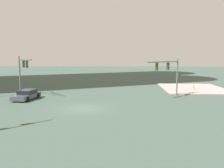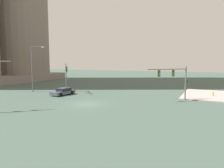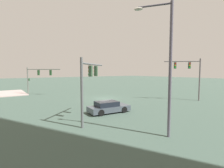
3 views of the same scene
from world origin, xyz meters
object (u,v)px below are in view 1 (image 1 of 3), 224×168
Objects in this scene: traffic_signal_near_corner at (23,68)px; fire_hydrant_on_curb at (194,87)px; traffic_signal_cross_street at (169,70)px; sedan_car_approaching at (27,95)px.

traffic_signal_near_corner is 7.58× the size of fire_hydrant_on_curb.
traffic_signal_cross_street is 7.14× the size of fire_hydrant_on_curb.
traffic_signal_cross_street reaches higher than sedan_car_approaching.
traffic_signal_near_corner reaches higher than fire_hydrant_on_curb.
fire_hydrant_on_curb is at bearing 118.06° from sedan_car_approaching.
traffic_signal_near_corner is 20.01m from traffic_signal_cross_street.
traffic_signal_cross_street is at bearing 140.93° from fire_hydrant_on_curb.
sedan_car_approaching is (-3.19, -1.76, -3.20)m from traffic_signal_near_corner.
sedan_car_approaching is 6.34× the size of fire_hydrant_on_curb.
traffic_signal_near_corner reaches higher than traffic_signal_cross_street.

